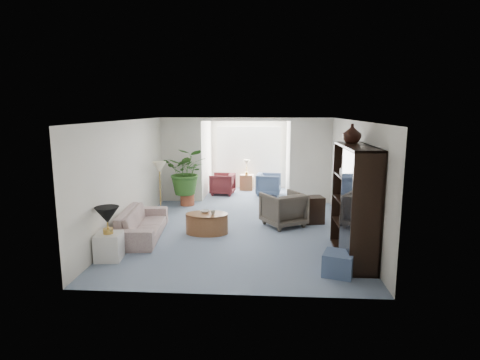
# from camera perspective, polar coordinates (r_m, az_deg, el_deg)

# --- Properties ---
(floor) EXTENTS (6.00, 6.00, 0.00)m
(floor) POSITION_cam_1_polar(r_m,az_deg,el_deg) (8.94, -0.25, -7.64)
(floor) COLOR gray
(floor) RESTS_ON ground
(sunroom_floor) EXTENTS (2.60, 2.60, 0.00)m
(sunroom_floor) POSITION_cam_1_polar(r_m,az_deg,el_deg) (12.89, 1.02, -2.06)
(sunroom_floor) COLOR gray
(sunroom_floor) RESTS_ON ground
(back_pier_left) EXTENTS (1.20, 0.12, 2.50)m
(back_pier_left) POSITION_cam_1_polar(r_m,az_deg,el_deg) (11.85, -8.45, 2.88)
(back_pier_left) COLOR white
(back_pier_left) RESTS_ON ground
(back_pier_right) EXTENTS (1.20, 0.12, 2.50)m
(back_pier_right) POSITION_cam_1_polar(r_m,az_deg,el_deg) (11.65, 10.16, 2.71)
(back_pier_right) COLOR white
(back_pier_right) RESTS_ON ground
(back_header) EXTENTS (2.60, 0.12, 0.10)m
(back_header) POSITION_cam_1_polar(r_m,az_deg,el_deg) (11.50, 0.79, 8.77)
(back_header) COLOR white
(back_header) RESTS_ON back_pier_left
(window_pane) EXTENTS (2.20, 0.02, 1.50)m
(window_pane) POSITION_cam_1_polar(r_m,az_deg,el_deg) (13.74, 1.26, 4.61)
(window_pane) COLOR white
(window_blinds) EXTENTS (2.20, 0.02, 1.50)m
(window_blinds) POSITION_cam_1_polar(r_m,az_deg,el_deg) (13.71, 1.25, 4.60)
(window_blinds) COLOR white
(framed_picture) EXTENTS (0.04, 0.50, 0.40)m
(framed_picture) POSITION_cam_1_polar(r_m,az_deg,el_deg) (8.65, 16.19, 2.90)
(framed_picture) COLOR beige
(sofa) EXTENTS (1.01, 2.14, 0.60)m
(sofa) POSITION_cam_1_polar(r_m,az_deg,el_deg) (8.86, -13.94, -6.07)
(sofa) COLOR beige
(sofa) RESTS_ON ground
(end_table) EXTENTS (0.50, 0.50, 0.50)m
(end_table) POSITION_cam_1_polar(r_m,az_deg,el_deg) (7.73, -18.40, -9.11)
(end_table) COLOR white
(end_table) RESTS_ON ground
(table_lamp) EXTENTS (0.44, 0.44, 0.30)m
(table_lamp) POSITION_cam_1_polar(r_m,az_deg,el_deg) (7.56, -18.66, -4.82)
(table_lamp) COLOR black
(table_lamp) RESTS_ON end_table
(floor_lamp) EXTENTS (0.36, 0.36, 0.28)m
(floor_lamp) POSITION_cam_1_polar(r_m,az_deg,el_deg) (10.51, -11.58, 1.85)
(floor_lamp) COLOR #F7EBC4
(floor_lamp) RESTS_ON ground
(coffee_table) EXTENTS (1.16, 1.16, 0.45)m
(coffee_table) POSITION_cam_1_polar(r_m,az_deg,el_deg) (8.88, -4.80, -6.27)
(coffee_table) COLOR brown
(coffee_table) RESTS_ON ground
(coffee_bowl) EXTENTS (0.25, 0.25, 0.05)m
(coffee_bowl) POSITION_cam_1_polar(r_m,az_deg,el_deg) (8.92, -5.05, -4.54)
(coffee_bowl) COLOR silver
(coffee_bowl) RESTS_ON coffee_table
(coffee_cup) EXTENTS (0.13, 0.13, 0.10)m
(coffee_cup) POSITION_cam_1_polar(r_m,az_deg,el_deg) (8.69, -3.95, -4.75)
(coffee_cup) COLOR #B4AE9D
(coffee_cup) RESTS_ON coffee_table
(wingback_chair) EXTENTS (1.20, 1.21, 0.81)m
(wingback_chair) POSITION_cam_1_polar(r_m,az_deg,el_deg) (9.43, 6.30, -4.20)
(wingback_chair) COLOR #595246
(wingback_chair) RESTS_ON ground
(side_table_dark) EXTENTS (0.61, 0.53, 0.65)m
(side_table_dark) POSITION_cam_1_polar(r_m,az_deg,el_deg) (9.79, 10.32, -4.24)
(side_table_dark) COLOR black
(side_table_dark) RESTS_ON ground
(entertainment_cabinet) EXTENTS (0.50, 1.89, 2.10)m
(entertainment_cabinet) POSITION_cam_1_polar(r_m,az_deg,el_deg) (7.53, 16.21, -3.17)
(entertainment_cabinet) COLOR black
(entertainment_cabinet) RESTS_ON ground
(cabinet_urn) EXTENTS (0.35, 0.35, 0.37)m
(cabinet_urn) POSITION_cam_1_polar(r_m,az_deg,el_deg) (7.84, 15.88, 6.49)
(cabinet_urn) COLOR black
(cabinet_urn) RESTS_ON entertainment_cabinet
(ottoman) EXTENTS (0.61, 0.61, 0.38)m
(ottoman) POSITION_cam_1_polar(r_m,az_deg,el_deg) (6.94, 14.05, -11.66)
(ottoman) COLOR slate
(ottoman) RESTS_ON ground
(plant_pot) EXTENTS (0.40, 0.40, 0.32)m
(plant_pot) POSITION_cam_1_polar(r_m,az_deg,el_deg) (11.51, -7.62, -2.84)
(plant_pot) COLOR #97462C
(plant_pot) RESTS_ON ground
(house_plant) EXTENTS (1.21, 1.04, 1.34)m
(house_plant) POSITION_cam_1_polar(r_m,az_deg,el_deg) (11.35, -7.72, 1.25)
(house_plant) COLOR #2F5E20
(house_plant) RESTS_ON plant_pot
(sunroom_chair_blue) EXTENTS (0.84, 0.83, 0.70)m
(sunroom_chair_blue) POSITION_cam_1_polar(r_m,az_deg,el_deg) (12.74, 4.17, -0.62)
(sunroom_chair_blue) COLOR slate
(sunroom_chair_blue) RESTS_ON ground
(sunroom_chair_maroon) EXTENTS (0.83, 0.81, 0.69)m
(sunroom_chair_maroon) POSITION_cam_1_polar(r_m,az_deg,el_deg) (12.82, -2.55, -0.57)
(sunroom_chair_maroon) COLOR maroon
(sunroom_chair_maroon) RESTS_ON ground
(sunroom_table) EXTENTS (0.47, 0.38, 0.53)m
(sunroom_table) POSITION_cam_1_polar(r_m,az_deg,el_deg) (13.51, 0.96, -0.34)
(sunroom_table) COLOR brown
(sunroom_table) RESTS_ON ground
(shelf_clutter) EXTENTS (0.30, 1.10, 1.06)m
(shelf_clutter) POSITION_cam_1_polar(r_m,az_deg,el_deg) (7.51, 15.85, -3.75)
(shelf_clutter) COLOR #4E4A48
(shelf_clutter) RESTS_ON entertainment_cabinet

